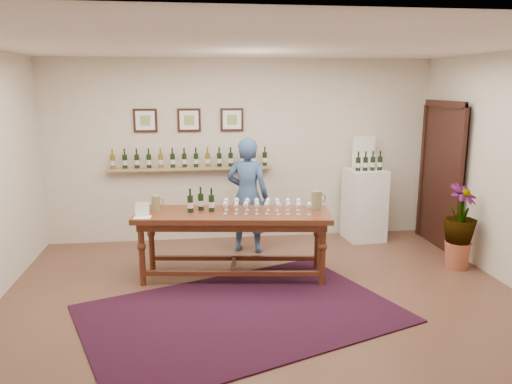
{
  "coord_description": "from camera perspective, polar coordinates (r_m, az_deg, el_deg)",
  "views": [
    {
      "loc": [
        -0.79,
        -5.18,
        2.39
      ],
      "look_at": [
        0.0,
        0.8,
        1.1
      ],
      "focal_mm": 35.0,
      "sensor_mm": 36.0,
      "label": 1
    }
  ],
  "objects": [
    {
      "name": "ground",
      "position": [
        5.76,
        1.06,
        -12.44
      ],
      "size": [
        6.0,
        6.0,
        0.0
      ],
      "primitive_type": "plane",
      "color": "brown",
      "rests_on": "ground"
    },
    {
      "name": "room_shell",
      "position": [
        7.72,
        14.68,
        2.2
      ],
      "size": [
        6.0,
        6.0,
        6.0
      ],
      "color": "beige",
      "rests_on": "ground"
    },
    {
      "name": "rug",
      "position": [
        5.48,
        -1.66,
        -13.72
      ],
      "size": [
        3.77,
        3.15,
        0.02
      ],
      "primitive_type": "cube",
      "rotation": [
        0.0,
        0.0,
        0.36
      ],
      "color": "#400B12",
      "rests_on": "ground"
    },
    {
      "name": "tasting_table",
      "position": [
        6.23,
        -2.64,
        -3.46
      ],
      "size": [
        2.48,
        1.09,
        0.85
      ],
      "rotation": [
        0.0,
        0.0,
        -0.14
      ],
      "color": "#4F2213",
      "rests_on": "ground"
    },
    {
      "name": "table_glasses",
      "position": [
        6.17,
        0.7,
        -1.58
      ],
      "size": [
        1.22,
        0.47,
        0.16
      ],
      "primitive_type": null,
      "rotation": [
        0.0,
        0.0,
        -0.17
      ],
      "color": "white",
      "rests_on": "tasting_table"
    },
    {
      "name": "table_bottles",
      "position": [
        6.25,
        -6.33,
        -0.71
      ],
      "size": [
        0.31,
        0.18,
        0.33
      ],
      "primitive_type": null,
      "rotation": [
        0.0,
        0.0,
        -0.0
      ],
      "color": "black",
      "rests_on": "tasting_table"
    },
    {
      "name": "pitcher_left",
      "position": [
        6.36,
        -11.37,
        -1.27
      ],
      "size": [
        0.13,
        0.13,
        0.19
      ],
      "primitive_type": null,
      "rotation": [
        0.0,
        0.0,
        0.03
      ],
      "color": "olive",
      "rests_on": "tasting_table"
    },
    {
      "name": "pitcher_right",
      "position": [
        6.35,
        6.93,
        -0.92
      ],
      "size": [
        0.19,
        0.19,
        0.24
      ],
      "primitive_type": null,
      "rotation": [
        0.0,
        0.0,
        -0.31
      ],
      "color": "olive",
      "rests_on": "tasting_table"
    },
    {
      "name": "menu_card",
      "position": [
        6.1,
        -12.88,
        -1.98
      ],
      "size": [
        0.21,
        0.16,
        0.18
      ],
      "primitive_type": "cube",
      "rotation": [
        0.0,
        0.0,
        -0.08
      ],
      "color": "white",
      "rests_on": "tasting_table"
    },
    {
      "name": "display_pedestal",
      "position": [
        8.02,
        12.27,
        -1.42
      ],
      "size": [
        0.61,
        0.61,
        1.12
      ],
      "primitive_type": "cube",
      "rotation": [
        0.0,
        0.0,
        0.09
      ],
      "color": "white",
      "rests_on": "ground"
    },
    {
      "name": "pedestal_bottles",
      "position": [
        7.82,
        12.81,
        3.55
      ],
      "size": [
        0.32,
        0.11,
        0.32
      ],
      "primitive_type": null,
      "rotation": [
        0.0,
        0.0,
        0.09
      ],
      "color": "black",
      "rests_on": "display_pedestal"
    },
    {
      "name": "info_sign",
      "position": [
        8.06,
        12.2,
        4.55
      ],
      "size": [
        0.38,
        0.05,
        0.52
      ],
      "primitive_type": "cube",
      "rotation": [
        0.0,
        0.0,
        0.09
      ],
      "color": "white",
      "rests_on": "display_pedestal"
    },
    {
      "name": "potted_plant",
      "position": [
        7.1,
        22.24,
        -3.69
      ],
      "size": [
        0.72,
        0.72,
        0.98
      ],
      "rotation": [
        0.0,
        0.0,
        0.61
      ],
      "color": "#A15135",
      "rests_on": "ground"
    },
    {
      "name": "person",
      "position": [
        7.2,
        -0.98,
        -0.4
      ],
      "size": [
        0.71,
        0.59,
        1.67
      ],
      "primitive_type": "imported",
      "rotation": [
        0.0,
        0.0,
        2.79
      ],
      "color": "#324E76",
      "rests_on": "ground"
    }
  ]
}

